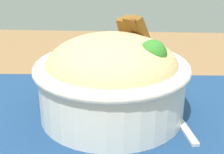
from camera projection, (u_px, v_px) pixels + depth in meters
table at (125, 152)px, 0.45m from camera, size 1.32×0.90×0.70m
placemat at (128, 124)px, 0.41m from camera, size 0.49×0.34×0.00m
bowl at (112, 76)px, 0.41m from camera, size 0.21×0.21×0.12m
fork at (176, 115)px, 0.42m from camera, size 0.04×0.12×0.00m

